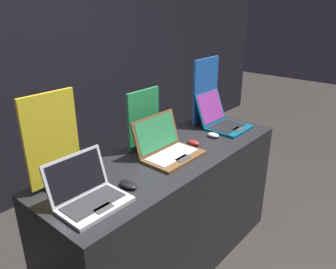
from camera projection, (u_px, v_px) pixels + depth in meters
The scene contains 11 objects.
wall_back at pixel (33, 55), 2.97m from camera, with size 8.00×0.05×2.80m.
display_counter at pixel (169, 211), 2.35m from camera, with size 1.83×0.63×0.90m.
laptop_front at pixel (88, 193), 1.64m from camera, with size 0.34×0.29×0.23m.
mouse_front at pixel (128, 184), 1.79m from camera, with size 0.07×0.12×0.03m.
promo_stand_front at pixel (52, 143), 1.73m from camera, with size 0.31×0.07×0.52m.
laptop_middle at pixel (167, 147), 2.15m from camera, with size 0.39×0.32×0.25m.
mouse_middle at pixel (193, 143), 2.32m from camera, with size 0.06×0.10×0.04m.
promo_stand_middle at pixel (144, 121), 2.22m from camera, with size 0.29×0.07×0.41m.
laptop_back at pixel (222, 120), 2.64m from camera, with size 0.32×0.38×0.28m.
mouse_back at pixel (213, 135), 2.46m from camera, with size 0.07×0.09×0.03m.
promo_stand_back at pixel (205, 93), 2.67m from camera, with size 0.32×0.07×0.54m.
Camera 1 is at (-1.50, -0.96, 1.85)m, focal length 35.00 mm.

